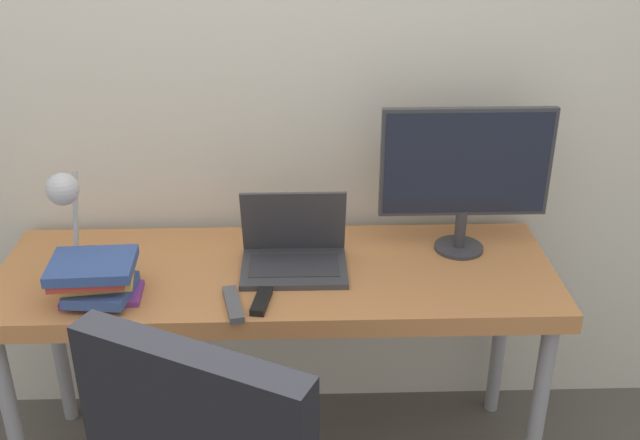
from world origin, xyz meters
TOP-DOWN VIEW (x-y plane):
  - wall_back at (0.00, 0.64)m, footprint 8.00×0.05m
  - desk at (0.00, 0.29)m, footprint 1.72×0.58m
  - laptop at (0.05, 0.30)m, footprint 0.32×0.24m
  - monitor at (0.59, 0.40)m, footprint 0.53×0.16m
  - desk_lamp at (-0.60, 0.28)m, footprint 0.11×0.23m
  - book_stack at (-0.51, 0.14)m, footprint 0.25×0.22m
  - tv_remote at (-0.12, 0.07)m, footprint 0.08×0.18m
  - media_remote at (-0.04, 0.09)m, footprint 0.06×0.14m

SIDE VIEW (x-z plane):
  - desk at x=0.00m, z-range 0.31..1.07m
  - tv_remote at x=-0.12m, z-range 0.76..0.78m
  - media_remote at x=-0.04m, z-range 0.76..0.78m
  - laptop at x=0.05m, z-range 0.69..0.93m
  - book_stack at x=-0.51m, z-range 0.77..0.89m
  - desk_lamp at x=-0.60m, z-range 0.82..1.16m
  - monitor at x=0.59m, z-range 0.80..1.27m
  - wall_back at x=0.00m, z-range 0.00..2.60m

